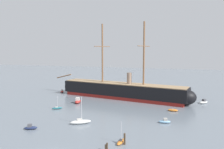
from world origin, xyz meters
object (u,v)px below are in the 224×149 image
at_px(motorboat_far_right, 204,102).
at_px(sailboat_foreground_right, 121,141).
at_px(motorboat_mid_right, 165,121).
at_px(motorboat_far_left, 62,91).
at_px(mooring_piling_right_pair, 125,139).
at_px(tall_ship, 122,90).
at_px(motorboat_foreground_left, 31,127).
at_px(dinghy_alongside_stern, 173,110).
at_px(sailboat_mid_left, 57,108).
at_px(dinghy_distant_centre, 134,91).
at_px(mooring_piling_left_pair, 106,149).
at_px(mooring_piling_nearest, 107,147).
at_px(seagull_in_flight, 110,66).
at_px(motorboat_alongside_bow, 78,101).
at_px(sailboat_near_centre, 81,122).

bearing_deg(motorboat_far_right, sailboat_foreground_right, -112.63).
height_order(motorboat_mid_right, motorboat_far_left, motorboat_mid_right).
bearing_deg(mooring_piling_right_pair, tall_ship, 106.65).
relative_size(motorboat_foreground_left, motorboat_mid_right, 1.01).
height_order(dinghy_alongside_stern, motorboat_far_right, motorboat_far_right).
distance_m(sailboat_mid_left, dinghy_distant_centre, 40.16).
xyz_separation_m(sailboat_mid_left, motorboat_far_right, (43.53, 22.40, 0.19)).
distance_m(sailboat_mid_left, motorboat_far_left, 29.18).
bearing_deg(sailboat_mid_left, sailboat_foreground_right, -36.26).
xyz_separation_m(tall_ship, motorboat_far_left, (-28.23, 4.14, -2.60)).
bearing_deg(motorboat_foreground_left, mooring_piling_left_pair, -16.34).
distance_m(sailboat_mid_left, dinghy_alongside_stern, 35.34).
bearing_deg(mooring_piling_nearest, motorboat_foreground_left, 165.78).
bearing_deg(motorboat_far_right, seagull_in_flight, -148.31).
xyz_separation_m(sailboat_mid_left, mooring_piling_nearest, (24.77, -23.32, 0.40)).
xyz_separation_m(motorboat_far_right, seagull_in_flight, (-27.84, -17.19, 12.89)).
bearing_deg(mooring_piling_left_pair, motorboat_foreground_left, 163.66).
height_order(tall_ship, dinghy_distant_centre, tall_ship).
relative_size(motorboat_alongside_bow, dinghy_alongside_stern, 1.66).
distance_m(sailboat_near_centre, sailboat_mid_left, 17.13).
bearing_deg(mooring_piling_left_pair, motorboat_alongside_bow, 123.72).
relative_size(sailboat_near_centre, dinghy_distant_centre, 2.27).
height_order(sailboat_near_centre, motorboat_far_left, sailboat_near_centre).
bearing_deg(motorboat_far_right, mooring_piling_left_pair, -111.96).
bearing_deg(motorboat_far_left, mooring_piling_nearest, -52.08).
height_order(tall_ship, sailboat_foreground_right, tall_ship).
relative_size(dinghy_alongside_stern, motorboat_far_left, 1.00).
distance_m(motorboat_far_right, dinghy_distant_centre, 31.25).
height_order(sailboat_foreground_right, sailboat_mid_left, sailboat_foreground_right).
bearing_deg(sailboat_foreground_right, mooring_piling_right_pair, -21.39).
height_order(motorboat_far_right, seagull_in_flight, seagull_in_flight).
height_order(sailboat_foreground_right, mooring_piling_left_pair, sailboat_foreground_right).
relative_size(motorboat_mid_right, mooring_piling_right_pair, 1.43).
relative_size(tall_ship, dinghy_distant_centre, 19.53).
bearing_deg(motorboat_far_left, dinghy_distant_centre, 20.59).
bearing_deg(motorboat_far_left, seagull_in_flight, -35.23).
relative_size(motorboat_foreground_left, dinghy_alongside_stern, 1.07).
distance_m(sailboat_foreground_right, dinghy_alongside_stern, 29.01).
distance_m(dinghy_alongside_stern, mooring_piling_nearest, 33.36).
bearing_deg(motorboat_mid_right, motorboat_alongside_bow, 156.98).
bearing_deg(sailboat_foreground_right, motorboat_mid_right, 66.33).
distance_m(sailboat_foreground_right, mooring_piling_nearest, 4.37).
bearing_deg(sailboat_near_centre, dinghy_distant_centre, 86.95).
distance_m(motorboat_far_right, mooring_piling_nearest, 49.42).
height_order(dinghy_distant_centre, mooring_piling_nearest, mooring_piling_nearest).
distance_m(sailboat_near_centre, dinghy_alongside_stern, 28.58).
xyz_separation_m(dinghy_distant_centre, mooring_piling_nearest, (8.91, -60.22, 0.42)).
xyz_separation_m(motorboat_alongside_bow, mooring_piling_right_pair, (24.75, -29.09, 0.43)).
relative_size(dinghy_distant_centre, mooring_piling_right_pair, 1.35).
xyz_separation_m(sailboat_near_centre, mooring_piling_nearest, (11.46, -12.54, 0.18)).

